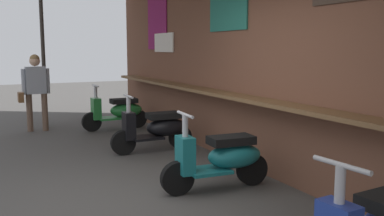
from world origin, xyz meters
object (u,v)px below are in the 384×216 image
scooter_black (157,128)px  scooter_green (119,111)px  scooter_teal (222,158)px  shopper_with_handbag (35,85)px

scooter_black → scooter_green: bearing=-88.4°
scooter_green → scooter_teal: size_ratio=1.00×
scooter_black → shopper_with_handbag: shopper_with_handbag is taller
scooter_green → shopper_with_handbag: 1.78m
shopper_with_handbag → scooter_black: bearing=29.0°
scooter_green → scooter_black: bearing=89.3°
scooter_teal → shopper_with_handbag: 5.18m
scooter_green → shopper_with_handbag: (-0.56, -1.59, 0.57)m
scooter_green → shopper_with_handbag: shopper_with_handbag is taller
scooter_green → scooter_black: 2.21m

